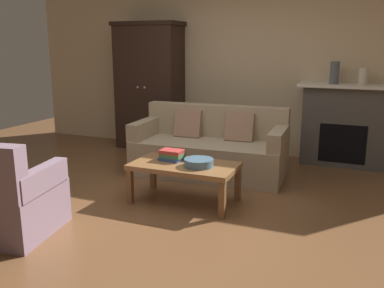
{
  "coord_description": "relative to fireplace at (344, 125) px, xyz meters",
  "views": [
    {
      "loc": [
        1.79,
        -3.69,
        1.63
      ],
      "look_at": [
        0.04,
        0.52,
        0.55
      ],
      "focal_mm": 39.26,
      "sensor_mm": 36.0,
      "label": 1
    }
  ],
  "objects": [
    {
      "name": "back_wall",
      "position": [
        -1.55,
        0.25,
        0.83
      ],
      "size": [
        7.2,
        0.1,
        2.8
      ],
      "primitive_type": "cube",
      "color": "beige",
      "rests_on": "ground"
    },
    {
      "name": "coffee_table",
      "position": [
        -1.45,
        -2.12,
        -0.2
      ],
      "size": [
        1.1,
        0.6,
        0.42
      ],
      "color": "olive",
      "rests_on": "ground"
    },
    {
      "name": "fruit_bowl",
      "position": [
        -1.28,
        -2.16,
        -0.11
      ],
      "size": [
        0.3,
        0.3,
        0.08
      ],
      "primitive_type": "cylinder",
      "color": "slate",
      "rests_on": "coffee_table"
    },
    {
      "name": "ground_plane",
      "position": [
        -1.55,
        -2.3,
        -0.57
      ],
      "size": [
        9.6,
        9.6,
        0.0
      ],
      "primitive_type": "plane",
      "color": "brown"
    },
    {
      "name": "mantel_vase_cream",
      "position": [
        0.18,
        -0.02,
        0.66
      ],
      "size": [
        0.11,
        0.11,
        0.22
      ],
      "primitive_type": "cylinder",
      "color": "beige",
      "rests_on": "fireplace"
    },
    {
      "name": "couch",
      "position": [
        -1.56,
        -1.07,
        -0.25
      ],
      "size": [
        1.95,
        0.93,
        0.86
      ],
      "color": "tan",
      "rests_on": "ground"
    },
    {
      "name": "armchair_near_left",
      "position": [
        -2.57,
        -3.45,
        -0.25
      ],
      "size": [
        0.89,
        0.89,
        0.88
      ],
      "color": "gray",
      "rests_on": "ground"
    },
    {
      "name": "book_stack",
      "position": [
        -1.63,
        -2.05,
        -0.09
      ],
      "size": [
        0.26,
        0.2,
        0.12
      ],
      "color": "#38569E",
      "rests_on": "coffee_table"
    },
    {
      "name": "fireplace",
      "position": [
        0.0,
        0.0,
        0.0
      ],
      "size": [
        1.26,
        0.48,
        1.12
      ],
      "color": "#4C4947",
      "rests_on": "ground"
    },
    {
      "name": "armoire",
      "position": [
        -2.95,
        -0.08,
        0.42
      ],
      "size": [
        1.06,
        0.57,
        1.98
      ],
      "color": "black",
      "rests_on": "ground"
    },
    {
      "name": "mantel_vase_slate",
      "position": [
        -0.18,
        -0.02,
        0.7
      ],
      "size": [
        0.12,
        0.12,
        0.3
      ],
      "primitive_type": "cylinder",
      "color": "#565B66",
      "rests_on": "fireplace"
    }
  ]
}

